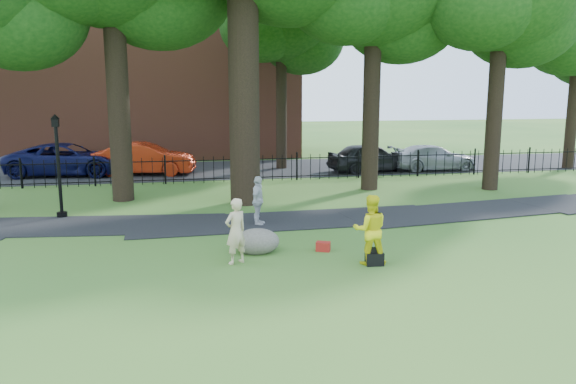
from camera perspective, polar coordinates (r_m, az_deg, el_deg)
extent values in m
plane|color=#2C5E20|center=(14.14, -0.97, -6.71)|extent=(120.00, 120.00, 0.00)
cube|color=black|center=(18.02, -0.01, -2.96)|extent=(36.07, 3.85, 0.03)
cube|color=black|center=(29.70, -6.38, 2.25)|extent=(80.00, 7.00, 0.02)
cube|color=black|center=(25.61, -5.68, 3.28)|extent=(44.00, 0.04, 0.04)
cube|color=black|center=(25.73, -5.65, 1.43)|extent=(44.00, 0.04, 0.04)
cube|color=brown|center=(37.39, -13.89, 12.89)|extent=(18.00, 8.00, 12.00)
cylinder|color=black|center=(20.48, -4.54, 13.40)|extent=(1.10, 1.10, 10.50)
ellipsoid|color=#103A0F|center=(22.36, -25.73, 16.23)|extent=(4.80, 4.80, 4.08)
cylinder|color=black|center=(21.92, -16.96, 10.96)|extent=(0.80, 0.80, 9.10)
cylinder|color=black|center=(23.65, 8.51, 10.36)|extent=(0.70, 0.70, 8.40)
ellipsoid|color=#103A0F|center=(25.16, 11.41, 17.67)|extent=(5.28, 5.28, 4.49)
cylinder|color=black|center=(24.88, 20.36, 9.43)|extent=(0.64, 0.64, 8.05)
ellipsoid|color=#103A0F|center=(26.45, 22.59, 16.06)|extent=(4.96, 4.96, 4.22)
imported|color=beige|center=(13.55, -5.33, -3.98)|extent=(0.70, 0.63, 1.61)
imported|color=yellow|center=(13.59, 8.36, -3.81)|extent=(0.92, 0.77, 1.70)
imported|color=silver|center=(17.34, -3.07, -0.89)|extent=(0.69, 0.98, 1.54)
ellipsoid|color=slate|center=(14.54, -3.18, -4.84)|extent=(1.36, 1.16, 0.69)
cylinder|color=black|center=(19.68, -22.24, 1.82)|extent=(0.11, 0.11, 2.98)
cylinder|color=black|center=(19.91, -21.97, -2.16)|extent=(0.34, 0.34, 0.19)
cube|color=black|center=(19.52, -22.57, 6.55)|extent=(0.21, 0.21, 0.28)
cone|color=black|center=(19.52, -22.61, 7.10)|extent=(0.30, 0.30, 0.15)
cube|color=black|center=(13.68, 8.77, -6.73)|extent=(0.43, 0.28, 0.31)
cube|color=maroon|center=(14.71, 3.59, -5.55)|extent=(0.42, 0.35, 0.25)
imported|color=#A7240C|center=(28.56, -14.34, 3.29)|extent=(5.04, 2.43, 1.59)
imported|color=#0B0E39|center=(29.50, -21.48, 3.10)|extent=(5.94, 3.19, 1.59)
imported|color=black|center=(29.05, 8.34, 3.50)|extent=(4.52, 2.25, 1.48)
imported|color=#999BA2|center=(30.20, 14.53, 3.38)|extent=(4.54, 1.87, 1.31)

